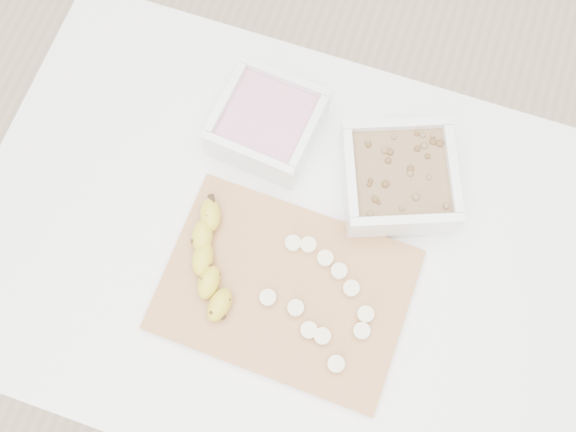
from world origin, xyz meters
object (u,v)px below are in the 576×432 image
(bowl_granola, at_px, (398,179))
(cutting_board, at_px, (285,290))
(banana, at_px, (211,262))
(table, at_px, (282,258))
(bowl_yogurt, at_px, (267,123))

(bowl_granola, distance_m, cutting_board, 0.25)
(banana, bearing_deg, table, 22.52)
(banana, bearing_deg, cutting_board, -14.58)
(cutting_board, distance_m, banana, 0.12)
(cutting_board, xyz_separation_m, banana, (-0.12, -0.00, 0.02))
(table, xyz_separation_m, bowl_granola, (0.14, 0.15, 0.14))
(table, distance_m, banana, 0.17)
(bowl_granola, xyz_separation_m, cutting_board, (-0.11, -0.22, -0.03))
(bowl_yogurt, xyz_separation_m, banana, (-0.01, -0.24, -0.01))
(bowl_yogurt, bearing_deg, cutting_board, -64.99)
(bowl_yogurt, height_order, bowl_granola, bowl_granola)
(bowl_yogurt, xyz_separation_m, bowl_granola, (0.23, -0.03, 0.00))
(bowl_granola, bearing_deg, table, -133.67)
(bowl_granola, bearing_deg, cutting_board, -117.52)
(table, relative_size, bowl_granola, 4.52)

